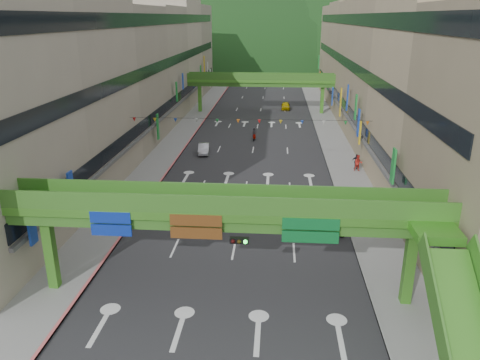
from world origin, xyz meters
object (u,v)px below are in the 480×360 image
at_px(scooter_rider_mid, 249,198).
at_px(scooter_rider_near, 237,211).
at_px(car_silver, 204,149).
at_px(car_yellow, 286,106).
at_px(overpass_near, 239,225).
at_px(pedestrian_red, 358,164).

bearing_deg(scooter_rider_mid, scooter_rider_near, -106.79).
xyz_separation_m(car_silver, car_yellow, (10.83, 30.98, 0.05)).
xyz_separation_m(overpass_near, scooter_rider_near, (-1.13, 11.89, -4.25)).
relative_size(scooter_rider_near, pedestrian_red, 1.10).
distance_m(car_yellow, pedestrian_red, 37.95).
bearing_deg(car_yellow, scooter_rider_mid, -94.41).
distance_m(scooter_rider_mid, car_silver, 19.08).
bearing_deg(overpass_near, car_silver, 102.38).
bearing_deg(car_yellow, pedestrian_red, -78.21).
height_order(scooter_rider_near, car_yellow, scooter_rider_near).
xyz_separation_m(scooter_rider_near, car_silver, (-5.99, 20.55, -0.33)).
bearing_deg(car_silver, scooter_rider_near, -79.81).
bearing_deg(overpass_near, pedestrian_red, 66.76).
relative_size(overpass_near, car_silver, 7.35).
bearing_deg(pedestrian_red, overpass_near, -115.70).
relative_size(scooter_rider_near, car_silver, 0.54).
distance_m(overpass_near, pedestrian_red, 28.87).
height_order(car_silver, car_yellow, car_yellow).
bearing_deg(overpass_near, car_yellow, 86.65).
relative_size(overpass_near, scooter_rider_near, 13.66).
xyz_separation_m(scooter_rider_mid, car_yellow, (4.02, 48.80, -0.39)).
distance_m(car_silver, car_yellow, 32.82).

